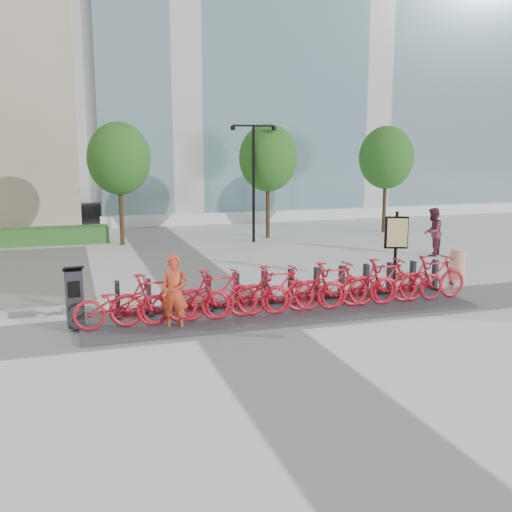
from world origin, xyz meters
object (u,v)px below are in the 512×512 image
object	(u,v)px
map_sign	(396,236)
worker_red	(175,293)
pedestrian	(433,232)
kiosk	(75,297)
construction_barrel	(458,264)
bike_0	(121,304)

from	to	relation	value
map_sign	worker_red	bearing A→B (deg)	-139.20
worker_red	pedestrian	distance (m)	12.41
kiosk	worker_red	world-z (taller)	worker_red
pedestrian	construction_barrel	xyz separation A→B (m)	(-1.58, -3.58, -0.45)
map_sign	construction_barrel	bearing A→B (deg)	14.10
map_sign	kiosk	bearing A→B (deg)	-147.66
bike_0	worker_red	size ratio (longest dim) A/B	1.19
bike_0	construction_barrel	bearing A→B (deg)	-78.12
kiosk	construction_barrel	xyz separation A→B (m)	(11.32, 1.78, -0.28)
bike_0	kiosk	size ratio (longest dim) A/B	1.46
worker_red	map_sign	bearing A→B (deg)	44.26
kiosk	map_sign	distance (m)	9.48
kiosk	pedestrian	size ratio (longest dim) A/B	0.76
worker_red	construction_barrel	size ratio (longest dim) A/B	1.86
pedestrian	construction_barrel	bearing A→B (deg)	25.98
kiosk	worker_red	size ratio (longest dim) A/B	0.81
pedestrian	map_sign	distance (m)	4.99
bike_0	kiosk	xyz separation A→B (m)	(-0.95, 0.40, 0.13)
kiosk	construction_barrel	size ratio (longest dim) A/B	1.51
pedestrian	worker_red	bearing A→B (deg)	-10.96
bike_0	map_sign	world-z (taller)	map_sign
worker_red	map_sign	xyz separation A→B (m)	(7.16, 2.70, 0.56)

